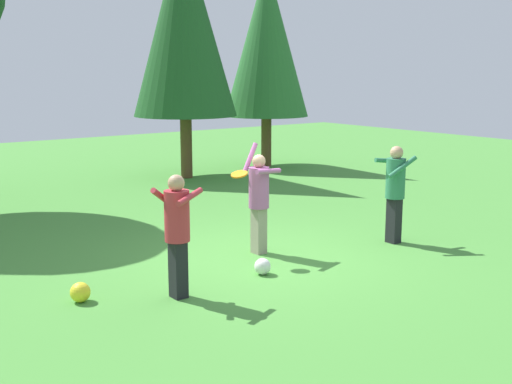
{
  "coord_description": "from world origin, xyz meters",
  "views": [
    {
      "loc": [
        -6.1,
        -8.11,
        3.03
      ],
      "look_at": [
        0.14,
        0.23,
        1.05
      ],
      "focal_mm": 44.89,
      "sensor_mm": 36.0,
      "label": 1
    }
  ],
  "objects_px": {
    "person_thrower": "(259,195)",
    "person_catcher": "(177,226)",
    "ball_yellow": "(80,292)",
    "tree_far_right": "(267,41)",
    "tree_right": "(184,23)",
    "person_bystander": "(395,186)",
    "ball_white": "(263,266)",
    "frisbee": "(239,174)"
  },
  "relations": [
    {
      "from": "person_thrower",
      "to": "person_catcher",
      "type": "distance_m",
      "value": 2.4
    },
    {
      "from": "ball_yellow",
      "to": "tree_far_right",
      "type": "relative_size",
      "value": 0.04
    },
    {
      "from": "person_catcher",
      "to": "tree_far_right",
      "type": "distance_m",
      "value": 12.53
    },
    {
      "from": "person_thrower",
      "to": "frisbee",
      "type": "xyz_separation_m",
      "value": [
        -0.48,
        -0.11,
        0.41
      ]
    },
    {
      "from": "ball_yellow",
      "to": "ball_white",
      "type": "bearing_deg",
      "value": -11.19
    },
    {
      "from": "frisbee",
      "to": "ball_yellow",
      "type": "distance_m",
      "value": 3.12
    },
    {
      "from": "person_thrower",
      "to": "ball_yellow",
      "type": "bearing_deg",
      "value": -5.68
    },
    {
      "from": "person_thrower",
      "to": "tree_right",
      "type": "bearing_deg",
      "value": -125.18
    },
    {
      "from": "ball_white",
      "to": "ball_yellow",
      "type": "bearing_deg",
      "value": 168.81
    },
    {
      "from": "tree_right",
      "to": "ball_yellow",
      "type": "bearing_deg",
      "value": -128.82
    },
    {
      "from": "person_thrower",
      "to": "ball_yellow",
      "type": "distance_m",
      "value": 3.44
    },
    {
      "from": "person_thrower",
      "to": "person_catcher",
      "type": "bearing_deg",
      "value": 12.85
    },
    {
      "from": "person_thrower",
      "to": "ball_white",
      "type": "relative_size",
      "value": 7.38
    },
    {
      "from": "person_thrower",
      "to": "tree_right",
      "type": "distance_m",
      "value": 8.68
    },
    {
      "from": "ball_white",
      "to": "tree_right",
      "type": "distance_m",
      "value": 10.06
    },
    {
      "from": "person_thrower",
      "to": "person_bystander",
      "type": "distance_m",
      "value": 2.5
    },
    {
      "from": "person_thrower",
      "to": "person_bystander",
      "type": "height_order",
      "value": "person_thrower"
    },
    {
      "from": "person_thrower",
      "to": "tree_right",
      "type": "height_order",
      "value": "tree_right"
    },
    {
      "from": "tree_far_right",
      "to": "tree_right",
      "type": "bearing_deg",
      "value": -173.12
    },
    {
      "from": "person_thrower",
      "to": "ball_white",
      "type": "height_order",
      "value": "person_thrower"
    },
    {
      "from": "person_bystander",
      "to": "ball_yellow",
      "type": "distance_m",
      "value": 5.72
    },
    {
      "from": "frisbee",
      "to": "person_catcher",
      "type": "bearing_deg",
      "value": -150.85
    },
    {
      "from": "person_thrower",
      "to": "ball_yellow",
      "type": "relative_size",
      "value": 6.82
    },
    {
      "from": "ball_white",
      "to": "person_catcher",
      "type": "bearing_deg",
      "value": -176.31
    },
    {
      "from": "tree_far_right",
      "to": "ball_white",
      "type": "bearing_deg",
      "value": -128.04
    },
    {
      "from": "ball_white",
      "to": "tree_far_right",
      "type": "height_order",
      "value": "tree_far_right"
    },
    {
      "from": "ball_white",
      "to": "person_bystander",
      "type": "bearing_deg",
      "value": 0.89
    },
    {
      "from": "frisbee",
      "to": "ball_white",
      "type": "distance_m",
      "value": 1.55
    },
    {
      "from": "ball_yellow",
      "to": "person_catcher",
      "type": "bearing_deg",
      "value": -28.58
    },
    {
      "from": "person_bystander",
      "to": "ball_white",
      "type": "height_order",
      "value": "person_bystander"
    },
    {
      "from": "person_catcher",
      "to": "ball_yellow",
      "type": "height_order",
      "value": "person_catcher"
    },
    {
      "from": "person_bystander",
      "to": "person_catcher",
      "type": "bearing_deg",
      "value": 17.64
    },
    {
      "from": "person_bystander",
      "to": "tree_far_right",
      "type": "distance_m",
      "value": 9.97
    },
    {
      "from": "tree_far_right",
      "to": "frisbee",
      "type": "bearing_deg",
      "value": -130.15
    },
    {
      "from": "person_thrower",
      "to": "ball_white",
      "type": "distance_m",
      "value": 1.45
    },
    {
      "from": "ball_white",
      "to": "tree_far_right",
      "type": "xyz_separation_m",
      "value": [
        6.85,
        8.76,
        3.8
      ]
    },
    {
      "from": "person_thrower",
      "to": "tree_far_right",
      "type": "height_order",
      "value": "tree_far_right"
    },
    {
      "from": "tree_far_right",
      "to": "ball_yellow",
      "type": "bearing_deg",
      "value": -139.09
    },
    {
      "from": "person_bystander",
      "to": "frisbee",
      "type": "bearing_deg",
      "value": -0.0
    },
    {
      "from": "ball_white",
      "to": "tree_far_right",
      "type": "relative_size",
      "value": 0.04
    },
    {
      "from": "person_thrower",
      "to": "person_catcher",
      "type": "relative_size",
      "value": 1.1
    },
    {
      "from": "frisbee",
      "to": "tree_far_right",
      "type": "distance_m",
      "value": 10.66
    }
  ]
}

